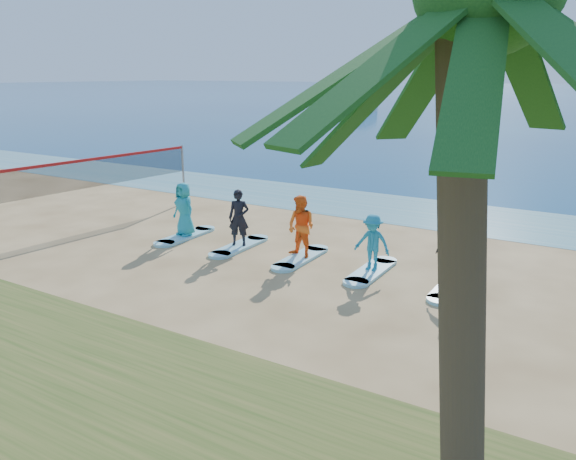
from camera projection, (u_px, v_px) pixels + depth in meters
The scene contains 14 objects.
ground at pixel (290, 297), 14.15m from camera, with size 600.00×600.00×0.00m, color tan.
shallow_water at pixel (422, 212), 22.80m from camera, with size 600.00×600.00×0.00m, color teal.
volleyball_net at pixel (90, 174), 20.45m from camera, with size 1.11×9.03×2.50m.
boat_offshore_a at pixel (362, 113), 78.92m from camera, with size 2.65×8.63×1.92m, color silver.
surfboard_0 at pixel (185, 236), 19.29m from camera, with size 0.70×2.20×0.09m, color #8FD5DE.
student_0 at pixel (184, 209), 19.04m from camera, with size 0.89×0.58×1.82m, color teal.
surfboard_1 at pixel (240, 246), 18.15m from camera, with size 0.70×2.20×0.09m, color #8FD5DE.
student_1 at pixel (239, 218), 17.90m from camera, with size 0.66×0.43×1.81m, color black.
surfboard_2 at pixel (301, 258), 17.01m from camera, with size 0.70×2.20×0.09m, color #8FD5DE.
student_2 at pixel (301, 227), 16.75m from camera, with size 0.91×0.71×1.87m, color orange.
surfboard_3 at pixel (371, 271), 15.87m from camera, with size 0.70×2.20×0.09m, color #8FD5DE.
student_3 at pixel (372, 242), 15.64m from camera, with size 1.04×0.60×1.61m, color teal.
surfboard_4 at pixel (452, 287), 14.73m from camera, with size 0.70×2.20×0.09m, color #8FD5DE.
student_4 at pixel (455, 255), 14.49m from camera, with size 0.98×0.41×1.68m, color black.
Camera 1 is at (6.76, -11.29, 5.46)m, focal length 35.00 mm.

